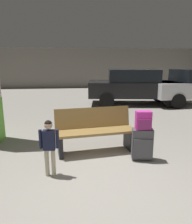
{
  "coord_description": "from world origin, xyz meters",
  "views": [
    {
      "loc": [
        -0.32,
        -2.76,
        1.81
      ],
      "look_at": [
        0.14,
        1.3,
        0.85
      ],
      "focal_mm": 34.2,
      "sensor_mm": 36.0,
      "label": 1
    }
  ],
  "objects_px": {
    "suitcase": "(142,144)",
    "parked_car_near": "(135,86)",
    "bench": "(95,130)",
    "backpack_bright": "(143,121)",
    "child": "(49,142)"
  },
  "relations": [
    {
      "from": "parked_car_near",
      "to": "child",
      "type": "bearing_deg",
      "value": -118.23
    },
    {
      "from": "child",
      "to": "parked_car_near",
      "type": "height_order",
      "value": "parked_car_near"
    },
    {
      "from": "suitcase",
      "to": "backpack_bright",
      "type": "height_order",
      "value": "backpack_bright"
    },
    {
      "from": "child",
      "to": "suitcase",
      "type": "bearing_deg",
      "value": 13.26
    },
    {
      "from": "backpack_bright",
      "to": "parked_car_near",
      "type": "relative_size",
      "value": 0.08
    },
    {
      "from": "suitcase",
      "to": "child",
      "type": "height_order",
      "value": "child"
    },
    {
      "from": "bench",
      "to": "child",
      "type": "height_order",
      "value": "child"
    },
    {
      "from": "suitcase",
      "to": "parked_car_near",
      "type": "xyz_separation_m",
      "value": [
        1.48,
        5.46,
        0.48
      ]
    },
    {
      "from": "backpack_bright",
      "to": "suitcase",
      "type": "bearing_deg",
      "value": 135.82
    },
    {
      "from": "suitcase",
      "to": "backpack_bright",
      "type": "distance_m",
      "value": 0.45
    },
    {
      "from": "suitcase",
      "to": "parked_car_near",
      "type": "height_order",
      "value": "parked_car_near"
    },
    {
      "from": "parked_car_near",
      "to": "suitcase",
      "type": "bearing_deg",
      "value": -105.19
    },
    {
      "from": "bench",
      "to": "backpack_bright",
      "type": "xyz_separation_m",
      "value": [
        0.83,
        -0.53,
        0.33
      ]
    },
    {
      "from": "suitcase",
      "to": "backpack_bright",
      "type": "bearing_deg",
      "value": -44.18
    },
    {
      "from": "bench",
      "to": "suitcase",
      "type": "xyz_separation_m",
      "value": [
        0.83,
        -0.53,
        -0.12
      ]
    }
  ]
}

